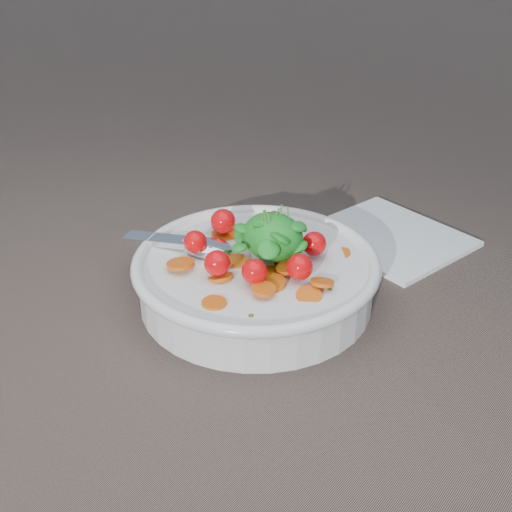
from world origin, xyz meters
The scene contains 3 objects.
ground centered at (0.00, 0.00, 0.00)m, with size 6.00×6.00×0.00m, color #755F53.
bowl centered at (-0.01, -0.03, 0.03)m, with size 0.25×0.23×0.10m.
napkin centered at (0.03, 0.16, 0.00)m, with size 0.16×0.14×0.01m, color white.
Camera 1 is at (0.32, -0.43, 0.35)m, focal length 45.00 mm.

